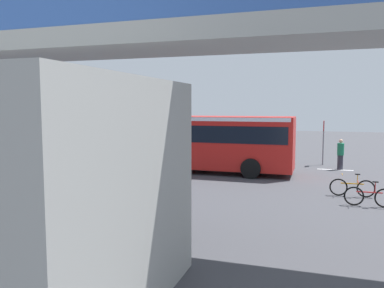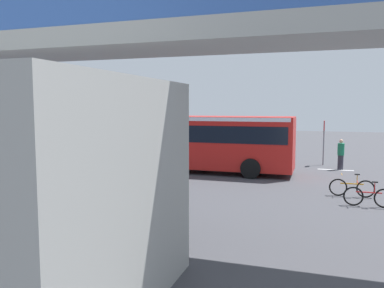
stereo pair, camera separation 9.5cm
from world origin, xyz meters
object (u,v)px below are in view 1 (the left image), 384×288
city_bus (190,138)px  bicycle_orange (352,188)px  bicycle_red (369,197)px  parked_van (2,162)px  pedestrian (340,155)px  traffic_sign (323,135)px

city_bus → bicycle_orange: (-8.32, 4.02, -1.51)m
bicycle_red → parked_van: bearing=5.0°
pedestrian → traffic_sign: traffic_sign is taller
pedestrian → bicycle_orange: bearing=90.8°
pedestrian → traffic_sign: bearing=-58.6°
city_bus → traffic_sign: city_bus is taller
parked_van → traffic_sign: (-14.09, -11.69, 0.71)m
city_bus → parked_van: (6.82, 6.92, -0.70)m
city_bus → pedestrian: size_ratio=6.44×
bicycle_orange → traffic_sign: bearing=-83.2°
bicycle_red → traffic_sign: size_ratio=0.63×
city_bus → bicycle_red: 10.51m
traffic_sign → bicycle_orange: bearing=96.8°
city_bus → bicycle_orange: bearing=154.2°
city_bus → pedestrian: bearing=-158.7°
parked_van → traffic_sign: size_ratio=1.71×
city_bus → bicycle_red: (-8.79, 5.56, -1.51)m
city_bus → traffic_sign: bearing=-146.7°
pedestrian → bicycle_red: bearing=93.7°
bicycle_red → pedestrian: pedestrian is taller
city_bus → traffic_sign: 8.70m
bicycle_red → bicycle_orange: bearing=-73.0°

